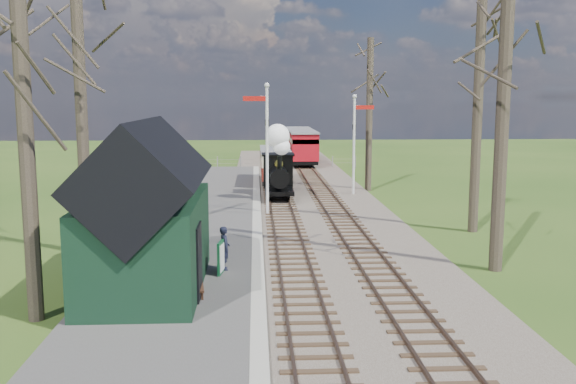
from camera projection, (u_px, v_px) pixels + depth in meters
name	position (u px, v px, depth m)	size (l,w,h in m)	color
ground	(312.00, 345.00, 14.55)	(140.00, 140.00, 0.00)	#2D4C17
distant_hills	(277.00, 272.00, 80.59)	(114.40, 48.00, 22.02)	#385B23
ballast_bed	(301.00, 195.00, 36.34)	(8.00, 60.00, 0.10)	brown
track_near	(278.00, 195.00, 36.27)	(1.60, 60.00, 0.15)	brown
track_far	(323.00, 194.00, 36.40)	(1.60, 60.00, 0.15)	brown
platform	(205.00, 223.00, 28.19)	(5.00, 44.00, 0.20)	#474442
coping_strip	(257.00, 222.00, 28.30)	(0.40, 44.00, 0.21)	#B2AD9E
station_shed	(147.00, 216.00, 17.95)	(3.25, 6.30, 4.78)	black
semaphore_near	(266.00, 139.00, 29.78)	(1.22, 0.24, 6.22)	silver
semaphore_far	(355.00, 137.00, 36.01)	(1.22, 0.24, 5.72)	silver
bare_trees	(324.00, 107.00, 23.83)	(15.51, 22.39, 12.00)	#382D23
fence_line	(275.00, 162.00, 50.05)	(12.60, 0.08, 1.00)	slate
locomotive	(278.00, 166.00, 34.55)	(1.60, 3.74, 4.00)	black
coach	(275.00, 164.00, 40.60)	(1.87, 6.41, 1.97)	black
red_carriage_a	(303.00, 147.00, 51.51)	(2.18, 5.41, 2.30)	black
red_carriage_b	(299.00, 142.00, 56.95)	(2.18, 5.41, 2.30)	black
sign_board	(221.00, 258.00, 19.60)	(0.19, 0.69, 1.01)	#104B27
bench	(191.00, 279.00, 17.67)	(0.61, 1.52, 0.85)	#3F2416
person	(225.00, 248.00, 20.06)	(0.50, 0.33, 1.38)	black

